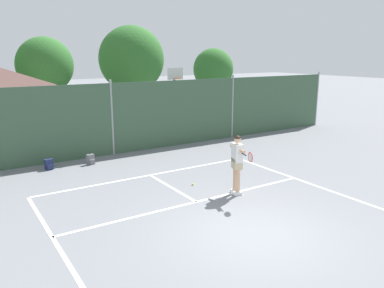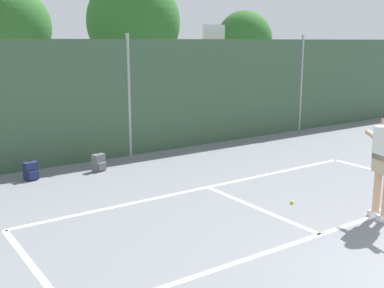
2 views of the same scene
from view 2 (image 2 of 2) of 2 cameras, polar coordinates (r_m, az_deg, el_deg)
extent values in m
cube|color=white|center=(10.02, 1.87, -5.21)|extent=(8.20, 0.10, 0.01)
cube|color=white|center=(7.94, 15.15, -10.44)|extent=(8.20, 0.10, 0.01)
cube|color=white|center=(8.89, 7.82, -7.62)|extent=(0.10, 2.97, 0.01)
cube|color=#38563D|center=(12.63, -7.59, 5.44)|extent=(26.00, 0.05, 3.06)
cylinder|color=#99999E|center=(12.62, -7.60, 5.78)|extent=(0.09, 0.09, 3.21)
cylinder|color=#99999E|center=(16.60, 12.96, 7.11)|extent=(0.09, 0.09, 3.21)
cylinder|color=#284CB2|center=(16.59, 2.37, 7.13)|extent=(0.12, 0.12, 3.05)
cube|color=white|center=(16.45, 2.64, 13.10)|extent=(0.90, 0.06, 0.60)
torus|color=#D85919|center=(16.23, 3.22, 12.33)|extent=(0.48, 0.48, 0.02)
cylinder|color=brown|center=(21.38, -20.59, 6.27)|extent=(0.36, 0.36, 2.12)
ellipsoid|color=#2D6628|center=(21.30, -21.11, 12.99)|extent=(3.41, 3.07, 3.41)
cylinder|color=brown|center=(23.44, -6.81, 7.23)|extent=(0.36, 0.36, 1.97)
ellipsoid|color=#2D6628|center=(23.37, -7.00, 14.34)|extent=(4.52, 4.07, 4.52)
cylinder|color=brown|center=(27.35, 6.21, 7.67)|extent=(0.36, 0.36, 1.69)
ellipsoid|color=#2D6628|center=(27.26, 6.32, 12.33)|extent=(3.24, 2.92, 3.24)
cube|color=silver|center=(9.03, 21.17, -7.74)|extent=(0.28, 0.19, 0.10)
cube|color=silver|center=(8.86, 22.12, -8.21)|extent=(0.28, 0.19, 0.10)
cylinder|color=tan|center=(8.89, 21.39, -4.94)|extent=(0.13, 0.13, 0.82)
cube|color=tan|center=(8.68, 22.12, -2.19)|extent=(0.34, 0.42, 0.32)
cylinder|color=tan|center=(8.81, 21.19, 0.69)|extent=(0.24, 0.51, 0.22)
sphere|color=#CCE033|center=(9.23, 11.93, -6.83)|extent=(0.07, 0.07, 0.07)
cube|color=navy|center=(11.10, -18.80, -3.07)|extent=(0.31, 0.23, 0.40)
cube|color=navy|center=(11.02, -18.49, -3.60)|extent=(0.23, 0.10, 0.18)
torus|color=black|center=(11.05, -18.88, -1.97)|extent=(0.09, 0.03, 0.09)
cube|color=slate|center=(11.44, -11.17, -2.19)|extent=(0.32, 0.26, 0.40)
cube|color=slate|center=(11.38, -10.74, -2.67)|extent=(0.23, 0.13, 0.18)
torus|color=black|center=(11.39, -11.21, -1.12)|extent=(0.09, 0.04, 0.09)
camera|label=1|loc=(4.32, 148.15, 6.16)|focal=35.74mm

